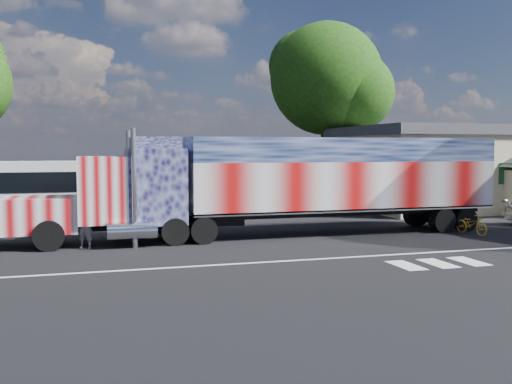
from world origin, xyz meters
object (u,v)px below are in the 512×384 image
object	(u,v)px
tree_ne_a	(328,80)
woman	(85,225)
coach_bus	(105,190)
semi_truck	(286,182)
bicycle	(472,224)

from	to	relation	value
tree_ne_a	woman	bearing A→B (deg)	-136.90
coach_bus	semi_truck	bearing A→B (deg)	-43.81
coach_bus	woman	world-z (taller)	coach_bus
semi_truck	tree_ne_a	bearing A→B (deg)	60.45
coach_bus	tree_ne_a	world-z (taller)	tree_ne_a
semi_truck	woman	distance (m)	8.61
bicycle	semi_truck	bearing A→B (deg)	157.66
bicycle	tree_ne_a	distance (m)	18.86
semi_truck	woman	world-z (taller)	semi_truck
woman	bicycle	size ratio (longest dim) A/B	1.00
bicycle	tree_ne_a	bearing A→B (deg)	80.95
coach_bus	bicycle	bearing A→B (deg)	-30.97
woman	bicycle	xyz separation A→B (m)	(16.40, -1.17, -0.42)
semi_truck	tree_ne_a	world-z (taller)	tree_ne_a
bicycle	coach_bus	bearing A→B (deg)	141.47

